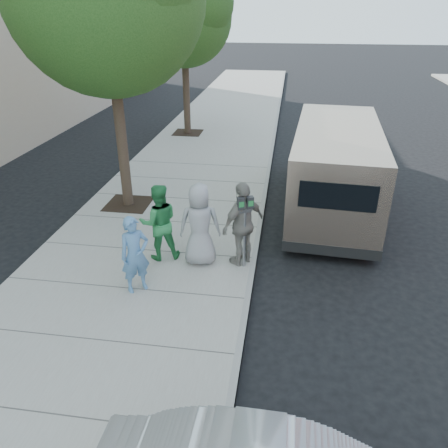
{
  "coord_description": "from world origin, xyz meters",
  "views": [
    {
      "loc": [
        1.99,
        -8.27,
        5.2
      ],
      "look_at": [
        0.81,
        -0.3,
        1.1
      ],
      "focal_mm": 35.0,
      "sensor_mm": 36.0,
      "label": 1
    }
  ],
  "objects_px": {
    "person_gray_shirt": "(200,225)",
    "parking_meter": "(245,217)",
    "tree_far": "(184,12)",
    "van": "(335,168)",
    "person_striped_polo": "(243,224)",
    "person_officer": "(135,255)",
    "person_green_shirt": "(159,222)"
  },
  "relations": [
    {
      "from": "person_striped_polo",
      "to": "parking_meter",
      "type": "bearing_deg",
      "value": 58.92
    },
    {
      "from": "van",
      "to": "person_striped_polo",
      "type": "relative_size",
      "value": 3.45
    },
    {
      "from": "van",
      "to": "person_officer",
      "type": "xyz_separation_m",
      "value": [
        -4.03,
        -4.68,
        -0.3
      ]
    },
    {
      "from": "tree_far",
      "to": "person_gray_shirt",
      "type": "relative_size",
      "value": 3.6
    },
    {
      "from": "van",
      "to": "person_green_shirt",
      "type": "distance_m",
      "value": 5.2
    },
    {
      "from": "tree_far",
      "to": "van",
      "type": "relative_size",
      "value": 1.01
    },
    {
      "from": "tree_far",
      "to": "person_striped_polo",
      "type": "distance_m",
      "value": 11.42
    },
    {
      "from": "parking_meter",
      "to": "van",
      "type": "relative_size",
      "value": 0.25
    },
    {
      "from": "person_green_shirt",
      "to": "person_gray_shirt",
      "type": "relative_size",
      "value": 0.95
    },
    {
      "from": "tree_far",
      "to": "person_gray_shirt",
      "type": "distance_m",
      "value": 11.29
    },
    {
      "from": "parking_meter",
      "to": "person_green_shirt",
      "type": "relative_size",
      "value": 0.94
    },
    {
      "from": "person_gray_shirt",
      "to": "parking_meter",
      "type": "bearing_deg",
      "value": 168.05
    },
    {
      "from": "person_green_shirt",
      "to": "person_gray_shirt",
      "type": "bearing_deg",
      "value": 155.05
    },
    {
      "from": "person_officer",
      "to": "person_gray_shirt",
      "type": "height_order",
      "value": "person_gray_shirt"
    },
    {
      "from": "person_officer",
      "to": "tree_far",
      "type": "bearing_deg",
      "value": 59.14
    },
    {
      "from": "parking_meter",
      "to": "person_officer",
      "type": "xyz_separation_m",
      "value": [
        -1.97,
        -1.14,
        -0.38
      ]
    },
    {
      "from": "van",
      "to": "person_gray_shirt",
      "type": "bearing_deg",
      "value": -126.66
    },
    {
      "from": "tree_far",
      "to": "person_striped_polo",
      "type": "height_order",
      "value": "tree_far"
    },
    {
      "from": "van",
      "to": "person_striped_polo",
      "type": "distance_m",
      "value": 3.99
    },
    {
      "from": "tree_far",
      "to": "person_green_shirt",
      "type": "relative_size",
      "value": 3.78
    },
    {
      "from": "tree_far",
      "to": "person_gray_shirt",
      "type": "height_order",
      "value": "tree_far"
    },
    {
      "from": "van",
      "to": "person_officer",
      "type": "relative_size",
      "value": 4.11
    },
    {
      "from": "person_officer",
      "to": "person_striped_polo",
      "type": "xyz_separation_m",
      "value": [
        1.92,
        1.29,
        0.15
      ]
    },
    {
      "from": "person_green_shirt",
      "to": "parking_meter",
      "type": "bearing_deg",
      "value": 155.78
    },
    {
      "from": "person_green_shirt",
      "to": "van",
      "type": "bearing_deg",
      "value": -159.52
    },
    {
      "from": "person_officer",
      "to": "person_gray_shirt",
      "type": "bearing_deg",
      "value": 10.66
    },
    {
      "from": "person_gray_shirt",
      "to": "person_green_shirt",
      "type": "bearing_deg",
      "value": -13.36
    },
    {
      "from": "person_officer",
      "to": "person_gray_shirt",
      "type": "distance_m",
      "value": 1.57
    },
    {
      "from": "person_striped_polo",
      "to": "person_officer",
      "type": "bearing_deg",
      "value": -14.92
    },
    {
      "from": "parking_meter",
      "to": "person_striped_polo",
      "type": "height_order",
      "value": "person_striped_polo"
    },
    {
      "from": "parking_meter",
      "to": "person_striped_polo",
      "type": "bearing_deg",
      "value": 83.88
    },
    {
      "from": "van",
      "to": "person_green_shirt",
      "type": "xyz_separation_m",
      "value": [
        -3.91,
        -3.43,
        -0.23
      ]
    }
  ]
}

